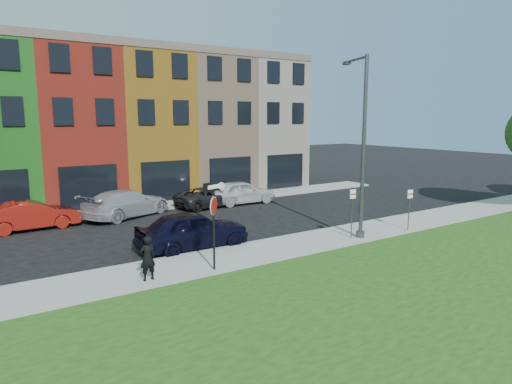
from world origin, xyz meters
TOP-DOWN VIEW (x-y plane):
  - ground at (0.00, 0.00)m, footprint 120.00×120.00m
  - sidewalk_near at (2.00, 3.00)m, footprint 40.00×3.00m
  - sidewalk_far at (-3.00, 15.00)m, footprint 40.00×2.40m
  - rowhouse_block at (-2.50, 21.18)m, footprint 30.00×10.12m
  - stop_sign at (-4.08, 1.98)m, footprint 1.00×0.39m
  - man at (-6.52, 2.29)m, footprint 0.65×0.49m
  - sedan_near at (-3.35, 5.29)m, footprint 2.11×4.98m
  - parked_car_red at (-8.68, 12.93)m, footprint 2.04×4.68m
  - parked_car_silver at (-3.68, 13.23)m, footprint 6.29×7.13m
  - parked_car_dark at (1.72, 13.20)m, footprint 3.18×5.10m
  - parked_car_white at (3.91, 12.99)m, footprint 2.43×4.82m
  - street_lamp at (3.88, 2.43)m, footprint 1.16×2.46m
  - parking_sign_a at (3.38, 2.41)m, footprint 0.32×0.10m
  - parking_sign_b at (6.82, 1.89)m, footprint 0.32×0.11m

SIDE VIEW (x-z plane):
  - ground at x=0.00m, z-range 0.00..0.00m
  - sidewalk_near at x=2.00m, z-range 0.00..0.12m
  - sidewalk_far at x=-3.00m, z-range 0.00..0.12m
  - parked_car_dark at x=1.72m, z-range 0.00..1.28m
  - parked_car_red at x=-8.68m, z-range 0.00..1.49m
  - parked_car_white at x=3.91m, z-range 0.00..1.56m
  - parked_car_silver at x=-3.68m, z-range 0.00..1.59m
  - sedan_near at x=-3.35m, z-range 0.00..1.68m
  - man at x=-6.52m, z-range 0.12..1.69m
  - parking_sign_b at x=6.82m, z-range 0.39..2.51m
  - parking_sign_a at x=3.38m, z-range 0.40..2.81m
  - stop_sign at x=-4.08m, z-range 0.80..4.07m
  - street_lamp at x=3.88m, z-range 0.15..8.45m
  - rowhouse_block at x=-2.50m, z-range -0.01..9.99m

